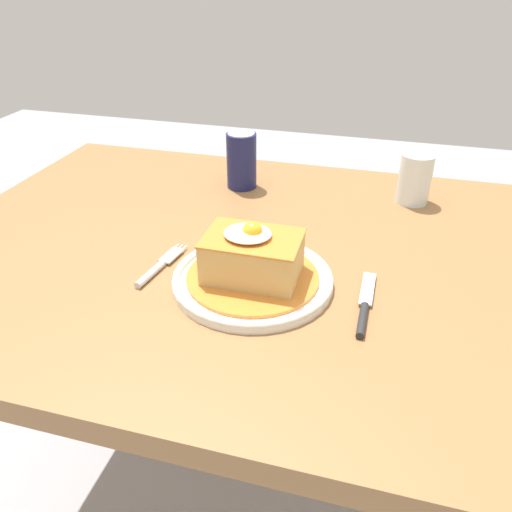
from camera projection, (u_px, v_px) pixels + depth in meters
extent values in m
plane|color=#99999E|center=(279.00, 504.00, 1.29)|extent=(6.00, 6.00, 0.00)
cube|color=olive|center=(289.00, 262.00, 0.92)|extent=(1.33, 0.86, 0.04)
cylinder|color=olive|center=(119.00, 280.00, 1.53)|extent=(0.07, 0.07, 0.70)
cylinder|color=white|center=(253.00, 281.00, 0.82)|extent=(0.26, 0.26, 0.01)
torus|color=white|center=(253.00, 277.00, 0.82)|extent=(0.26, 0.26, 0.01)
cylinder|color=orange|center=(253.00, 277.00, 0.82)|extent=(0.21, 0.21, 0.01)
cube|color=tan|center=(253.00, 257.00, 0.80)|extent=(0.15, 0.10, 0.07)
cube|color=orange|center=(253.00, 238.00, 0.78)|extent=(0.15, 0.10, 0.00)
ellipsoid|color=white|center=(248.00, 233.00, 0.78)|extent=(0.07, 0.07, 0.01)
sphere|color=yellow|center=(252.00, 231.00, 0.78)|extent=(0.03, 0.03, 0.03)
cylinder|color=silver|center=(150.00, 274.00, 0.84)|extent=(0.02, 0.08, 0.01)
cube|color=silver|center=(171.00, 255.00, 0.89)|extent=(0.03, 0.05, 0.00)
cylinder|color=silver|center=(182.00, 250.00, 0.90)|extent=(0.01, 0.03, 0.00)
cylinder|color=silver|center=(179.00, 249.00, 0.91)|extent=(0.01, 0.03, 0.00)
cylinder|color=silver|center=(175.00, 248.00, 0.91)|extent=(0.01, 0.03, 0.00)
cylinder|color=#262628|center=(362.00, 320.00, 0.73)|extent=(0.01, 0.08, 0.01)
cube|color=silver|center=(368.00, 288.00, 0.80)|extent=(0.02, 0.09, 0.00)
cylinder|color=#191E51|center=(242.00, 161.00, 1.13)|extent=(0.07, 0.07, 0.12)
cylinder|color=silver|center=(241.00, 133.00, 1.10)|extent=(0.06, 0.06, 0.00)
cylinder|color=silver|center=(413.00, 189.00, 1.08)|extent=(0.06, 0.06, 0.06)
cylinder|color=silver|center=(415.00, 179.00, 1.06)|extent=(0.07, 0.07, 0.10)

